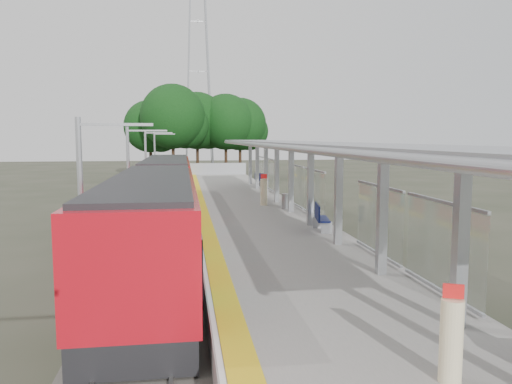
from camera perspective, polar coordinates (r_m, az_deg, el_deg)
trackbed at (r=27.57m, az=-10.27°, el=-3.73°), size 3.00×70.00×0.24m
platform at (r=27.71m, az=-0.94°, el=-2.78°), size 6.00×50.00×1.00m
tactile_strip at (r=27.43m, az=-6.23°, el=-1.83°), size 0.60×50.00×0.02m
end_fence at (r=52.31m, az=-4.42°, el=2.66°), size 6.00×0.10×1.20m
train at (r=23.11m, az=-10.72°, el=-0.81°), size 2.74×27.60×3.62m
canopy at (r=23.89m, az=4.06°, el=4.68°), size 3.27×38.00×3.66m
pylon at (r=81.43m, az=-6.64°, el=16.20°), size 8.00×4.00×38.00m
tree_cluster at (r=61.07m, az=-6.63°, el=8.00°), size 17.50×12.22×10.89m
catenary_masts at (r=26.36m, az=-14.19°, el=1.84°), size 2.08×48.16×5.40m
bench_mid at (r=20.80m, az=7.33°, el=-2.81°), size 0.76×1.70×1.12m
bench_far at (r=39.88m, az=0.56°, el=1.48°), size 0.97×1.56×1.02m
info_pillar_near at (r=8.70m, az=21.41°, el=-15.47°), size 0.36×0.36×1.59m
info_pillar_far at (r=28.37m, az=0.91°, el=0.02°), size 0.40×0.40×1.79m
litter_bin at (r=27.10m, az=3.36°, el=-1.06°), size 0.46×0.46×0.82m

